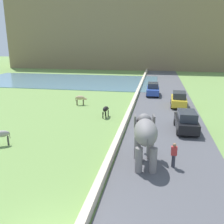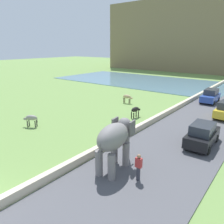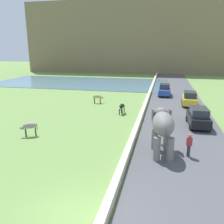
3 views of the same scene
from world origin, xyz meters
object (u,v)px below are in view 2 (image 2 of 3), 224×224
Objects in this scene: person_beside_elephant at (139,167)px; car_blue at (210,96)px; car_black at (202,135)px; cow_black at (135,110)px; cow_tan at (127,97)px; cow_grey at (31,118)px; elephant at (115,139)px.

person_beside_elephant is 0.41× the size of car_blue.
car_black reaches higher than cow_black.
cow_black and cow_tan have the same top height.
person_beside_elephant is 12.43m from cow_grey.
car_black is at bearing -19.77° from cow_black.
cow_tan is (-4.04, 4.46, 0.00)m from cow_black.
person_beside_elephant is at bearing -5.13° from elephant.
elephant is at bearing -90.07° from car_blue.
person_beside_elephant is 1.15× the size of cow_black.
elephant is 16.30m from cow_tan.
cow_black is 1.03× the size of cow_grey.
cow_black is at bearing 122.91° from person_beside_elephant.
cow_tan is at bearing 132.22° from cow_black.
cow_tan is 1.03× the size of cow_grey.
elephant is at bearing -58.57° from cow_tan.
car_blue is at bearing 68.90° from cow_black.
car_black is at bearing 22.08° from cow_grey.
person_beside_elephant is at bearing -101.70° from car_black.
elephant reaches higher than cow_grey.
car_blue is 2.84× the size of cow_black.
car_black is 2.86× the size of cow_black.
person_beside_elephant is (1.76, -0.16, -1.16)m from elephant.
cow_black is at bearing -47.78° from cow_tan.
cow_black is 10.37m from cow_grey.
car_black reaches higher than cow_tan.
elephant reaches higher than cow_tan.
car_blue is 11.08m from cow_tan.
cow_black is at bearing -111.10° from car_blue.
cow_black is (-4.43, 9.41, -1.20)m from elephant.
car_blue is at bearing 39.86° from cow_tan.
person_beside_elephant is 1.19× the size of cow_grey.
elephant is 10.47m from cow_black.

